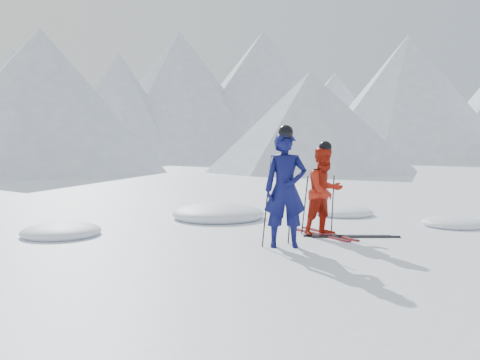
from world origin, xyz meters
name	(u,v)px	position (x,y,z in m)	size (l,w,h in m)	color
ground	(342,232)	(0.00, 0.00, 0.00)	(160.00, 160.00, 0.00)	white
mountain_range	(153,87)	(5.71, 35.31, 6.72)	(106.15, 62.94, 15.53)	#B2BCD1
skier_blue	(285,189)	(-1.81, -0.79, 1.01)	(0.74, 0.48, 2.02)	#0B0E46
skier_red	(325,191)	(-0.52, -0.10, 0.88)	(0.85, 0.66, 1.75)	#B21F0E
pole_blue_left	(266,209)	(-2.11, -0.64, 0.67)	(0.02, 0.02, 1.35)	black
pole_blue_right	(290,206)	(-1.56, -0.54, 0.67)	(0.02, 0.02, 1.35)	black
pole_red_left	(305,205)	(-0.82, 0.15, 0.58)	(0.02, 0.02, 1.17)	black
pole_red_right	(333,204)	(-0.22, 0.05, 0.58)	(0.02, 0.02, 1.17)	black
ski_worn_left	(319,235)	(-0.64, -0.10, 0.01)	(0.09, 1.70, 0.03)	black
ski_worn_right	(329,234)	(-0.40, -0.10, 0.01)	(0.09, 1.70, 0.03)	black
ski_loose_a	(347,236)	(-0.22, -0.45, 0.01)	(0.09, 1.70, 0.03)	black
ski_loose_b	(356,237)	(-0.12, -0.60, 0.01)	(0.09, 1.70, 0.03)	black
snow_lumps	(242,221)	(-1.24, 2.21, 0.00)	(9.37, 5.02, 0.49)	white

